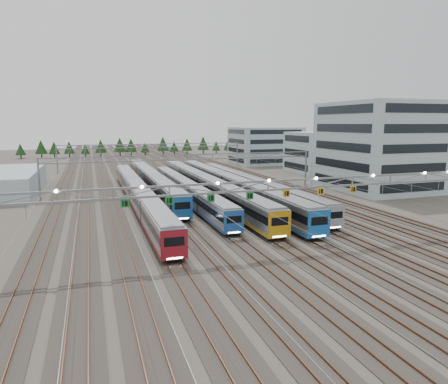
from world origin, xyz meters
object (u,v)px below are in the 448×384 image
object	(u,v)px
train_d	(205,185)
depot_bldg_mid	(318,153)
train_f	(250,185)
gantry_far	(153,149)
gantry_near	(268,188)
gantry_mid	(186,162)
train_a	(137,193)
west_shed	(13,181)
depot_bldg_north	(265,145)
train_b	(152,181)
depot_bldg_south	(377,146)
train_c	(186,190)
train_e	(229,185)

from	to	relation	value
train_d	depot_bldg_mid	bearing A→B (deg)	32.65
train_f	gantry_far	xyz separation A→B (m)	(-11.25, 52.48, 4.40)
train_d	gantry_near	bearing A→B (deg)	-93.87
train_f	gantry_far	world-z (taller)	gantry_far
train_f	gantry_far	size ratio (longest dim) A/B	1.05
train_f	gantry_mid	world-z (taller)	gantry_mid
train_a	gantry_near	size ratio (longest dim) A/B	1.15
depot_bldg_mid	west_shed	world-z (taller)	depot_bldg_mid
gantry_near	depot_bldg_north	world-z (taller)	depot_bldg_north
train_d	train_b	bearing A→B (deg)	132.62
train_d	depot_bldg_mid	distance (m)	49.12
depot_bldg_mid	west_shed	bearing A→B (deg)	-173.63
depot_bldg_north	train_b	bearing A→B (deg)	-135.51
train_d	west_shed	size ratio (longest dim) A/B	2.17
west_shed	depot_bldg_south	bearing A→B (deg)	-15.77
train_c	gantry_mid	distance (m)	10.57
train_f	depot_bldg_north	distance (m)	64.41
gantry_mid	depot_bldg_south	distance (m)	40.82
gantry_near	west_shed	world-z (taller)	gantry_near
gantry_mid	gantry_far	world-z (taller)	same
depot_bldg_north	train_a	bearing A→B (deg)	-130.73
gantry_near	west_shed	distance (m)	62.18
train_e	gantry_near	bearing A→B (deg)	-101.77
train_f	depot_bldg_north	size ratio (longest dim) A/B	2.68
train_f	depot_bldg_north	xyz separation A→B (m)	(29.06, 57.31, 4.42)
train_a	depot_bldg_north	distance (m)	79.14
gantry_near	west_shed	xyz separation A→B (m)	(-34.25, 51.67, -4.83)
depot_bldg_mid	train_d	bearing A→B (deg)	-147.35
gantry_mid	train_b	bearing A→B (deg)	152.00
depot_bldg_north	train_d	bearing A→B (deg)	-124.19
depot_bldg_south	depot_bldg_mid	distance (m)	30.02
train_c	gantry_far	distance (m)	54.58
west_shed	train_e	bearing A→B (deg)	-24.88
gantry_near	depot_bldg_south	xyz separation A→B (m)	(39.68, 30.79, 2.22)
depot_bldg_south	depot_bldg_north	bearing A→B (deg)	89.34
train_d	gantry_far	bearing A→B (deg)	92.52
train_a	gantry_mid	distance (m)	15.69
gantry_mid	train_a	bearing A→B (deg)	-138.22
train_f	gantry_far	distance (m)	53.86
gantry_mid	depot_bldg_south	world-z (taller)	depot_bldg_south
train_f	depot_bldg_mid	world-z (taller)	depot_bldg_mid
train_b	gantry_mid	size ratio (longest dim) A/B	1.05
gantry_mid	west_shed	distance (m)	36.43
train_b	depot_bldg_mid	xyz separation A→B (m)	(50.25, 16.65, 3.62)
train_e	depot_bldg_mid	bearing A→B (deg)	37.03
depot_bldg_south	depot_bldg_north	distance (m)	59.23
depot_bldg_mid	train_e	bearing A→B (deg)	-142.97
gantry_near	train_e	bearing A→B (deg)	78.23
depot_bldg_mid	train_a	bearing A→B (deg)	-151.05
depot_bldg_north	train_f	bearing A→B (deg)	-116.89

